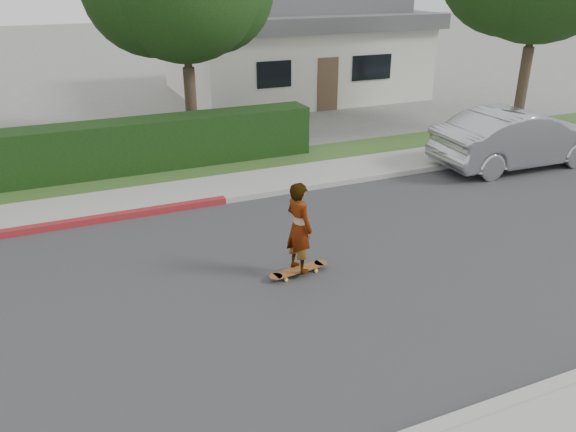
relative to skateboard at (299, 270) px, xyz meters
name	(u,v)px	position (x,y,z in m)	size (l,w,h in m)	color
ground	(241,292)	(-1.19, -0.14, -0.11)	(120.00, 120.00, 0.00)	slate
road	(241,292)	(-1.19, -0.14, -0.10)	(60.00, 8.00, 0.01)	#2D2D30
curb_far	(185,206)	(-1.19, 3.96, -0.03)	(60.00, 0.20, 0.15)	#9E9E99
sidewalk_far	(176,194)	(-1.19, 4.86, -0.05)	(60.00, 1.60, 0.12)	gray
planting_strip	(163,175)	(-1.19, 6.46, -0.06)	(60.00, 1.60, 0.10)	#2D4C1E
hedge	(40,158)	(-4.19, 7.06, 0.64)	(15.00, 1.00, 1.50)	black
house	(292,46)	(6.81, 15.86, 1.99)	(10.60, 8.60, 4.30)	beige
skateboard	(299,270)	(0.00, 0.00, 0.00)	(1.25, 0.41, 0.11)	yellow
skateboarder	(299,227)	(0.00, 0.00, 0.87)	(0.62, 0.41, 1.71)	white
car_silver	(519,138)	(8.41, 3.36, 0.73)	(1.76, 5.05, 1.66)	#A4A7AB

